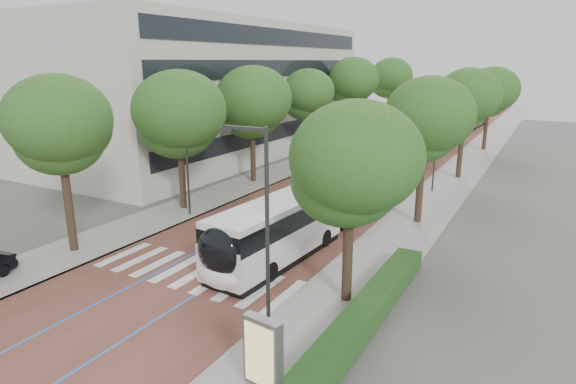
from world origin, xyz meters
The scene contains 22 objects.
ground centered at (0.00, 0.00, 0.00)m, with size 160.00×160.00×0.00m, color #51544C.
road centered at (0.00, 40.00, 0.01)m, with size 11.00×140.00×0.02m, color brown.
sidewalk_left centered at (-7.50, 40.00, 0.06)m, with size 4.00×140.00×0.12m, color gray.
sidewalk_right centered at (7.50, 40.00, 0.06)m, with size 4.00×140.00×0.12m, color gray.
kerb_left centered at (-5.60, 40.00, 0.06)m, with size 0.20×140.00×0.14m, color gray.
kerb_right centered at (5.60, 40.00, 0.06)m, with size 0.20×140.00×0.14m, color gray.
zebra_crossing centered at (0.20, 1.00, 0.03)m, with size 10.55×3.60×0.01m.
lane_line_left centered at (-1.60, 40.00, 0.02)m, with size 0.12×126.00×0.01m, color blue.
lane_line_right centered at (1.60, 40.00, 0.02)m, with size 0.12×126.00×0.01m, color blue.
office_building centered at (-19.47, 28.00, 7.00)m, with size 18.11×40.00×14.00m.
hedge centered at (9.10, 0.00, 0.52)m, with size 1.20×14.00×0.80m, color #173E15.
streetlight_near centered at (6.62, -3.00, 4.82)m, with size 1.82×0.20×8.00m.
streetlight_far centered at (6.62, 22.00, 4.82)m, with size 1.82×0.20×8.00m.
lamp_post_left centered at (-6.10, 8.00, 4.12)m, with size 0.14×0.14×8.00m, color #2E2F31.
trees_left centered at (-7.50, 26.00, 6.83)m, with size 6.31×60.70×10.04m.
trees_right centered at (7.70, 23.63, 6.33)m, with size 5.90×47.63×9.01m.
lead_bus centered at (3.10, 8.23, 1.63)m, with size 3.80×18.53×3.20m.
bus_queued_0 centered at (2.71, 24.59, 1.62)m, with size 2.95×12.48×3.20m.
bus_queued_1 centered at (2.73, 38.22, 1.62)m, with size 2.99×12.48×3.20m.
bus_queued_2 centered at (2.35, 50.91, 1.62)m, with size 2.99×12.48×3.20m.
bus_queued_3 centered at (2.98, 63.91, 1.62)m, with size 3.04×12.49×3.20m.
ad_panel centered at (7.91, -5.13, 1.53)m, with size 1.33×0.57×2.69m.
Camera 1 is at (14.69, -15.79, 10.10)m, focal length 30.00 mm.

